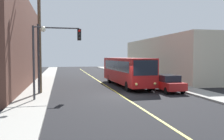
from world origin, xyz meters
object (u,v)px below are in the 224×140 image
Objects in this scene: city_bus at (126,70)px; parked_car_black at (140,76)px; parked_car_red at (167,83)px; fire_hydrant at (166,81)px; traffic_signal_left_corner at (57,46)px; street_lamp_left at (37,51)px; parked_car_green at (126,73)px; utility_pole_near at (39,29)px.

city_bus reaches higher than parked_car_black.
parked_car_red is 4.90m from fire_hydrant.
traffic_signal_left_corner is 1.09× the size of street_lamp_left.
parked_car_green is at bearing 74.46° from city_bus.
traffic_signal_left_corner is 13.47m from fire_hydrant.
traffic_signal_left_corner reaches higher than parked_car_black.
parked_car_red is 5.26× the size of fire_hydrant.
utility_pole_near reaches higher than traffic_signal_left_corner.
street_lamp_left is at bearing -115.93° from traffic_signal_left_corner.
city_bus is 9.64m from parked_car_green.
street_lamp_left is (-1.42, -2.91, -0.56)m from traffic_signal_left_corner.
utility_pole_near is (-11.65, -7.10, 4.91)m from parked_car_black.
fire_hydrant is at bearing -59.11° from parked_car_black.
fire_hydrant is at bearing 18.67° from traffic_signal_left_corner.
street_lamp_left reaches higher than city_bus.
traffic_signal_left_corner is (1.47, -0.52, -1.45)m from utility_pole_near.
utility_pole_near is (-9.08, -4.34, 3.94)m from city_bus.
parked_car_black is at bearing 90.61° from parked_car_red.
utility_pole_near reaches higher than street_lamp_left.
parked_car_green is at bearing 55.71° from street_lamp_left.
utility_pole_near reaches higher than parked_car_black.
parked_car_green is 17.73m from traffic_signal_left_corner.
street_lamp_left is (-11.60, -10.53, 2.90)m from parked_car_black.
traffic_signal_left_corner is (-7.61, -4.85, 2.49)m from city_bus.
fire_hydrant is at bearing 27.29° from street_lamp_left.
parked_car_red is at bearing -1.79° from traffic_signal_left_corner.
parked_car_red and parked_car_green have the same top height.
utility_pole_near is (-11.65, -13.58, 4.91)m from parked_car_green.
city_bus reaches higher than parked_car_red.
utility_pole_near is 2.13m from traffic_signal_left_corner.
parked_car_black is 4.06m from fire_hydrant.
traffic_signal_left_corner is (-10.18, -14.10, 3.46)m from parked_car_green.
street_lamp_left is at bearing -124.29° from parked_car_green.
city_bus reaches higher than fire_hydrant.
parked_car_red is 0.80× the size of street_lamp_left.
parked_car_green is at bearing 101.80° from fire_hydrant.
traffic_signal_left_corner is (-10.18, -7.62, 3.46)m from parked_car_black.
street_lamp_left reaches higher than parked_car_black.
utility_pole_near is 3.97m from street_lamp_left.
utility_pole_near reaches higher than parked_car_green.
parked_car_green is (2.57, 9.24, -0.98)m from city_bus.
city_bus is at bearing 32.52° from traffic_signal_left_corner.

